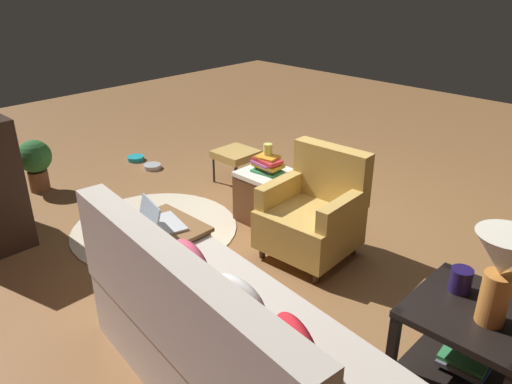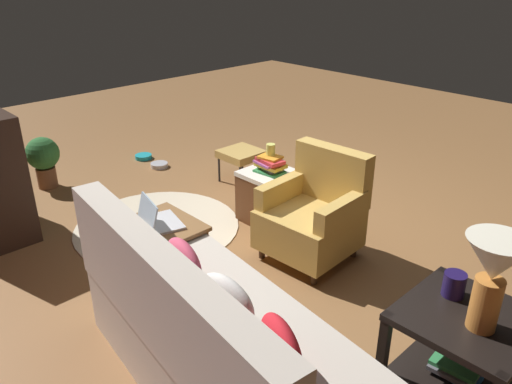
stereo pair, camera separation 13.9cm
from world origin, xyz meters
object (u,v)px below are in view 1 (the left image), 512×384
at_px(side_table, 470,338).
at_px(book_stack_hamper, 267,164).
at_px(pet_bowl_steel, 152,167).
at_px(laptop_desk, 166,232).
at_px(armchair, 314,214).
at_px(table_lamp, 502,264).
at_px(couch, 228,343).
at_px(small_vase, 461,280).
at_px(potted_plant, 35,161).
at_px(book_stack_shelf, 464,362).
at_px(ottoman, 236,155).
at_px(pet_bowl_teal, 136,158).
at_px(yellow_mug, 268,149).
at_px(wicker_hamper, 267,196).
at_px(laptop, 159,221).

height_order(side_table, book_stack_hamper, book_stack_hamper).
bearing_deg(pet_bowl_steel, laptop_desk, 147.75).
relative_size(armchair, table_lamp, 1.74).
xyz_separation_m(couch, table_lamp, (-1.01, -0.85, 0.55)).
xyz_separation_m(armchair, small_vase, (-1.36, 0.47, 0.25)).
relative_size(pet_bowl_steel, potted_plant, 0.36).
xyz_separation_m(book_stack_shelf, ottoman, (3.01, -1.17, 0.12)).
distance_m(pet_bowl_steel, pet_bowl_teal, 0.37).
bearing_deg(laptop_desk, yellow_mug, -81.88).
bearing_deg(couch, armchair, -68.84).
xyz_separation_m(small_vase, book_stack_hamper, (2.03, -0.65, -0.07)).
height_order(side_table, wicker_hamper, side_table).
xyz_separation_m(couch, ottoman, (2.08, -2.07, -0.02)).
height_order(table_lamp, pet_bowl_steel, table_lamp).
relative_size(book_stack_shelf, laptop_desk, 0.47).
height_order(ottoman, pet_bowl_teal, ottoman).
bearing_deg(yellow_mug, pet_bowl_steel, 0.96).
relative_size(couch, table_lamp, 3.98).
bearing_deg(ottoman, table_lamp, 158.59).
height_order(laptop_desk, pet_bowl_teal, laptop_desk).
relative_size(table_lamp, pet_bowl_steel, 2.50).
xyz_separation_m(couch, book_stack_hamper, (1.24, -1.66, 0.22)).
bearing_deg(laptop_desk, small_vase, -162.51).
bearing_deg(side_table, wicker_hamper, -18.97).
distance_m(couch, armchair, 1.58).
bearing_deg(pet_bowl_steel, wicker_hamper, 179.84).
bearing_deg(wicker_hamper, armchair, 165.40).
bearing_deg(laptop_desk, pet_bowl_teal, -28.36).
bearing_deg(laptop, ottoman, -59.84).
bearing_deg(side_table, laptop, 14.70).
distance_m(book_stack_shelf, wicker_hamper, 2.30).
bearing_deg(laptop, potted_plant, -2.75).
relative_size(pet_bowl_steel, pet_bowl_teal, 1.00).
distance_m(couch, table_lamp, 1.43).
relative_size(book_stack_hamper, pet_bowl_teal, 1.41).
distance_m(couch, laptop, 1.17).
bearing_deg(small_vase, book_stack_hamper, -17.79).
xyz_separation_m(ottoman, potted_plant, (1.32, 1.58, 0.02)).
height_order(small_vase, book_stack_shelf, small_vase).
height_order(book_stack_shelf, wicker_hamper, wicker_hamper).
height_order(book_stack_shelf, laptop_desk, laptop_desk).
height_order(armchair, book_stack_hamper, armchair).
bearing_deg(pet_bowl_teal, laptop, 150.78).
height_order(book_stack_shelf, ottoman, ottoman).
xyz_separation_m(armchair, ottoman, (1.51, -0.59, -0.05)).
height_order(table_lamp, book_stack_shelf, table_lamp).
height_order(couch, small_vase, couch).
bearing_deg(small_vase, laptop_desk, 17.49).
bearing_deg(couch, pet_bowl_teal, -26.05).
xyz_separation_m(book_stack_shelf, yellow_mug, (2.20, -0.79, 0.48)).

